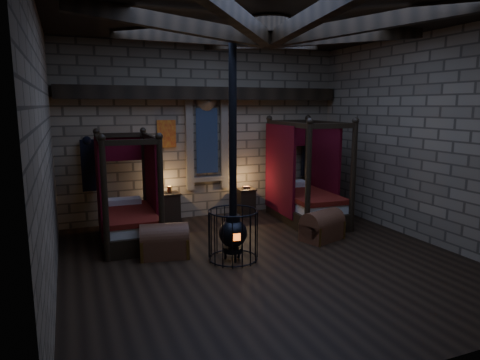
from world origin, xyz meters
name	(u,v)px	position (x,y,z in m)	size (l,w,h in m)	color
room	(267,46)	(0.00, 0.09, 3.74)	(7.02, 7.02, 4.29)	black
bed_left	(128,215)	(-2.14, 2.12, 0.54)	(1.15, 2.11, 2.18)	black
bed_right	(305,196)	(2.05, 2.15, 0.59)	(1.35, 2.37, 2.40)	black
trunk_left	(164,242)	(-1.66, 0.91, 0.29)	(0.96, 0.71, 0.64)	#5A301C
trunk_right	(322,227)	(1.60, 0.67, 0.28)	(1.00, 0.81, 0.64)	#5A301C
nightstand_left	(170,207)	(-1.04, 3.14, 0.38)	(0.47, 0.45, 0.89)	black
nightstand_right	(246,202)	(0.91, 3.10, 0.35)	(0.46, 0.44, 0.76)	black
stove	(233,229)	(-0.55, 0.27, 0.58)	(0.90, 0.90, 4.05)	black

